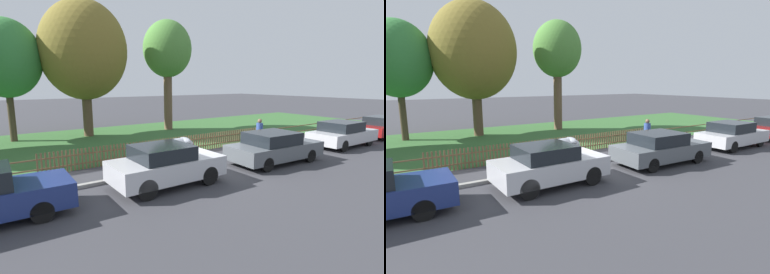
% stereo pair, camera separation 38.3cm
% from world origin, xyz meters
% --- Properties ---
extents(ground_plane, '(120.00, 120.00, 0.00)m').
position_xyz_m(ground_plane, '(0.00, 0.00, 0.00)').
color(ground_plane, '#38383D').
extents(kerb_stone, '(42.04, 0.20, 0.12)m').
position_xyz_m(kerb_stone, '(0.00, 0.10, 0.06)').
color(kerb_stone, gray).
rests_on(kerb_stone, ground).
extents(grass_strip, '(42.04, 10.91, 0.01)m').
position_xyz_m(grass_strip, '(0.00, 7.75, 0.01)').
color(grass_strip, '#33602D').
rests_on(grass_strip, ground).
extents(park_fence, '(42.04, 0.05, 0.87)m').
position_xyz_m(park_fence, '(-0.00, 2.31, 0.43)').
color(park_fence, brown).
rests_on(park_fence, ground).
extents(parked_car_navy_estate, '(3.81, 1.90, 1.40)m').
position_xyz_m(parked_car_navy_estate, '(-2.39, -1.26, 0.72)').
color(parked_car_navy_estate, '#BCBCC1').
rests_on(parked_car_navy_estate, ground).
extents(parked_car_red_compact, '(4.34, 2.02, 1.36)m').
position_xyz_m(parked_car_red_compact, '(2.94, -1.36, 0.68)').
color(parked_car_red_compact, '#51565B').
rests_on(parked_car_red_compact, ground).
extents(parked_car_white_van, '(4.21, 1.81, 1.37)m').
position_xyz_m(parked_car_white_van, '(8.70, -1.20, 0.69)').
color(parked_car_white_van, '#BCBCC1').
rests_on(parked_car_white_van, ground).
extents(covered_motorcycle, '(2.08, 0.84, 1.03)m').
position_xyz_m(covered_motorcycle, '(-0.38, 1.23, 0.64)').
color(covered_motorcycle, black).
rests_on(covered_motorcycle, ground).
extents(tree_behind_motorcycle, '(3.89, 3.89, 7.04)m').
position_xyz_m(tree_behind_motorcycle, '(-5.97, 10.64, 4.79)').
color(tree_behind_motorcycle, '#473828').
rests_on(tree_behind_motorcycle, ground).
extents(tree_mid_park, '(5.32, 5.32, 8.48)m').
position_xyz_m(tree_mid_park, '(-1.78, 9.94, 5.40)').
color(tree_mid_park, brown).
rests_on(tree_mid_park, ground).
extents(tree_far_left, '(3.48, 3.48, 7.82)m').
position_xyz_m(tree_far_left, '(3.95, 9.45, 5.70)').
color(tree_far_left, brown).
rests_on(tree_far_left, ground).
extents(pedestrian_near_fence, '(0.45, 0.45, 1.65)m').
position_xyz_m(pedestrian_near_fence, '(4.14, 0.60, 0.93)').
color(pedestrian_near_fence, '#7F6B51').
rests_on(pedestrian_near_fence, ground).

